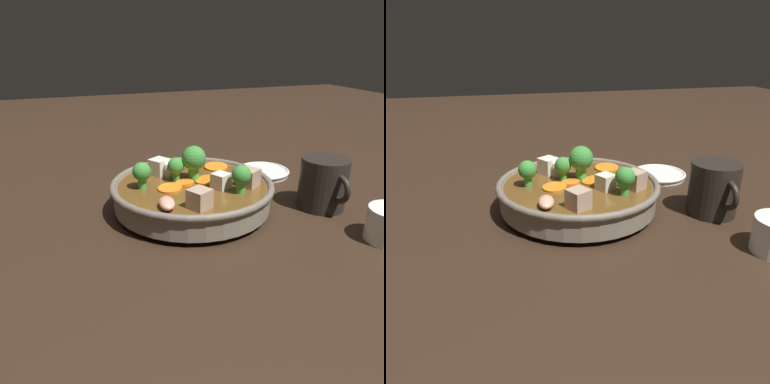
{
  "view_description": "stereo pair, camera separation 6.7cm",
  "coord_description": "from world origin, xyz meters",
  "views": [
    {
      "loc": [
        0.58,
        -0.21,
        0.29
      ],
      "look_at": [
        0.0,
        0.0,
        0.03
      ],
      "focal_mm": 35.0,
      "sensor_mm": 36.0,
      "label": 1
    },
    {
      "loc": [
        0.6,
        -0.15,
        0.29
      ],
      "look_at": [
        0.0,
        0.0,
        0.03
      ],
      "focal_mm": 35.0,
      "sensor_mm": 36.0,
      "label": 2
    }
  ],
  "objects": [
    {
      "name": "ground_plane",
      "position": [
        0.0,
        0.0,
        0.0
      ],
      "size": [
        3.0,
        3.0,
        0.0
      ],
      "primitive_type": "plane",
      "color": "black"
    },
    {
      "name": "stirfry_bowl",
      "position": [
        0.0,
        -0.0,
        0.04
      ],
      "size": [
        0.29,
        0.29,
        0.11
      ],
      "color": "slate",
      "rests_on": "ground_plane"
    },
    {
      "name": "side_saucer",
      "position": [
        -0.12,
        0.22,
        0.01
      ],
      "size": [
        0.12,
        0.12,
        0.01
      ],
      "color": "white",
      "rests_on": "ground_plane"
    },
    {
      "name": "dark_mug",
      "position": [
        0.07,
        0.23,
        0.05
      ],
      "size": [
        0.11,
        0.09,
        0.09
      ],
      "color": "black",
      "rests_on": "ground_plane"
    }
  ]
}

